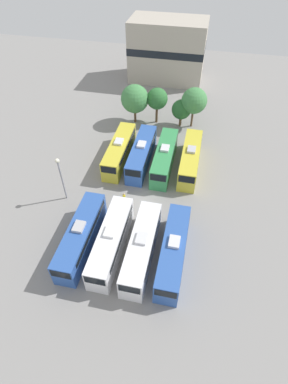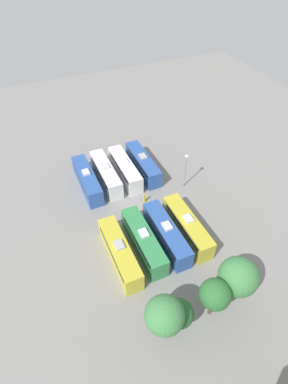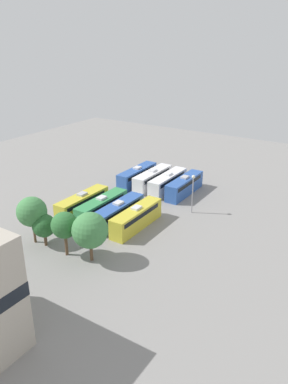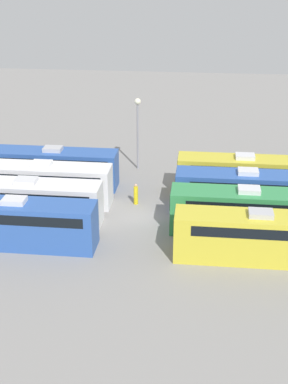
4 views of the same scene
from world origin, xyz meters
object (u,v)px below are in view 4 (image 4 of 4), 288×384
bus_2 (28,201)px  worker_person (136,195)px  bus_1 (44,182)px  bus_7 (259,236)px  light_pole (138,121)px  bus_5 (247,191)px  bus_0 (54,167)px  bus_6 (248,210)px  bus_3 (17,222)px  bus_4 (244,175)px

bus_2 → worker_person: 8.87m
bus_1 → bus_7: bearing=66.5°
bus_7 → light_pole: 19.19m
bus_7 → worker_person: bearing=-130.2°
bus_5 → worker_person: bearing=-92.7°
bus_0 → light_pole: (-4.99, 6.88, 2.98)m
worker_person → bus_6: bearing=65.5°
bus_0 → bus_5: size_ratio=1.00×
bus_0 → bus_7: size_ratio=1.00×
bus_5 → light_pole: size_ratio=1.63×
bus_3 → bus_0: bearing=-178.8°
bus_0 → bus_7: same height
bus_0 → bus_3: same height
bus_7 → worker_person: 12.27m
bus_1 → bus_2: 3.64m
bus_4 → light_pole: size_ratio=1.63×
bus_6 → worker_person: bus_6 is taller
bus_4 → bus_5: (3.52, 0.03, 0.00)m
bus_4 → bus_6: size_ratio=1.00×
bus_7 → bus_5: bearing=-177.4°
bus_2 → bus_6: 16.61m
bus_0 → bus_2: same height
bus_5 → bus_3: bearing=-66.1°
bus_0 → bus_3: size_ratio=1.00×
bus_2 → bus_4: (-7.25, 16.75, 0.00)m
bus_1 → bus_4: bearing=102.3°
bus_4 → bus_7: 10.99m
bus_1 → worker_person: bus_1 is taller
bus_0 → bus_4: (0.04, 16.67, 0.00)m
bus_1 → bus_7: (7.37, 16.97, 0.00)m
bus_1 → bus_4: 16.99m
bus_7 → light_pole: (-16.00, -10.16, 2.98)m
bus_0 → bus_6: size_ratio=1.00×
bus_2 → worker_person: bearing=118.2°
bus_4 → bus_0: bearing=-90.1°
bus_1 → bus_6: bearing=78.0°
bus_1 → bus_7: same height
bus_0 → bus_2: bearing=-0.6°
bus_4 → worker_person: size_ratio=6.26×
bus_7 → bus_6: bearing=-172.6°
bus_3 → light_pole: light_pole is taller
bus_3 → bus_4: bearing=123.4°
bus_1 → light_pole: 11.40m
bus_6 → light_pole: size_ratio=1.63×
bus_7 → light_pole: light_pole is taller
bus_5 → light_pole: (-8.54, -9.82, 2.98)m
bus_3 → worker_person: size_ratio=6.26×
bus_5 → worker_person: (-0.43, -9.00, -0.96)m
bus_1 → bus_0: bearing=-179.0°
bus_7 → light_pole: bearing=-147.6°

